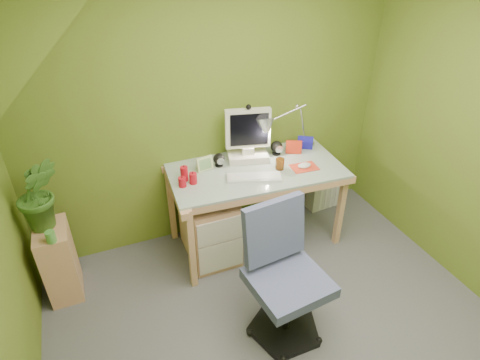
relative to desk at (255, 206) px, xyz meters
name	(u,v)px	position (x,y,z in m)	size (l,w,h in m)	color
floor	(296,359)	(-0.24, -1.23, -0.39)	(3.20, 3.20, 0.01)	#56565C
wall_back	(212,109)	(-0.24, 0.37, 0.81)	(3.20, 0.01, 2.40)	olive
slope_ceiling	(86,138)	(-1.24, -1.23, 1.46)	(1.10, 3.20, 1.10)	white
desk	(255,206)	(0.00, 0.00, 0.00)	(1.44, 0.72, 0.77)	tan
monitor	(248,133)	(0.00, 0.18, 0.63)	(0.36, 0.21, 0.49)	silver
speaker_left	(219,160)	(-0.27, 0.16, 0.44)	(0.10, 0.10, 0.11)	black
speaker_right	(277,148)	(0.27, 0.16, 0.45)	(0.11, 0.11, 0.13)	black
keyboard	(254,177)	(-0.08, -0.14, 0.40)	(0.43, 0.14, 0.02)	silver
mousepad	(304,167)	(0.38, -0.14, 0.39)	(0.22, 0.15, 0.01)	red
mouse	(304,165)	(0.38, -0.14, 0.41)	(0.12, 0.07, 0.04)	white
amber_tumbler	(280,164)	(0.18, -0.08, 0.43)	(0.07, 0.07, 0.09)	#934D15
candle_cluster	(186,176)	(-0.60, 0.01, 0.45)	(0.16, 0.14, 0.12)	red
photo_frame_red	(294,147)	(0.42, 0.12, 0.45)	(0.14, 0.02, 0.12)	#A92612
photo_frame_blue	(305,143)	(0.56, 0.16, 0.44)	(0.14, 0.02, 0.12)	#161592
photo_frame_green	(205,164)	(-0.40, 0.14, 0.45)	(0.14, 0.02, 0.12)	beige
desk_lamp	(296,117)	(0.45, 0.18, 0.71)	(0.60, 0.26, 0.64)	silver
side_ledge	(59,261)	(-1.64, 0.01, -0.07)	(0.23, 0.36, 0.63)	tan
potted_plant	(39,194)	(-1.64, 0.06, 0.52)	(0.31, 0.25, 0.56)	#396622
green_cup	(51,237)	(-1.62, -0.14, 0.28)	(0.07, 0.07, 0.09)	#52993F
task_chair	(289,280)	(-0.21, -0.99, 0.12)	(0.56, 0.56, 1.00)	#474D74
radiator	(324,190)	(0.89, 0.23, -0.20)	(0.36, 0.15, 0.36)	silver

